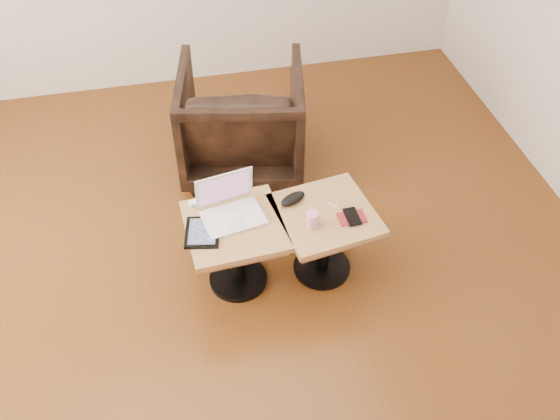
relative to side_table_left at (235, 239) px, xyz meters
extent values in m
cube|color=#532F13|center=(-0.13, -0.11, -0.34)|extent=(4.50, 4.50, 0.01)
cylinder|color=black|center=(0.00, 0.00, -0.32)|extent=(0.32, 0.32, 0.03)
cylinder|color=black|center=(0.00, 0.00, -0.11)|extent=(0.08, 0.08, 0.39)
cube|color=#975D31|center=(0.00, 0.00, 0.06)|extent=(0.48, 0.48, 0.04)
cube|color=olive|center=(0.00, 0.00, 0.10)|extent=(0.52, 0.52, 0.03)
cylinder|color=black|center=(0.48, -0.02, -0.32)|extent=(0.32, 0.32, 0.03)
cylinder|color=black|center=(0.48, -0.02, -0.11)|extent=(0.08, 0.08, 0.39)
cube|color=#975D31|center=(0.48, -0.02, 0.06)|extent=(0.52, 0.52, 0.04)
cube|color=olive|center=(0.48, -0.02, 0.10)|extent=(0.56, 0.56, 0.03)
cube|color=white|center=(0.00, 0.04, 0.12)|extent=(0.34, 0.27, 0.02)
cube|color=silver|center=(-0.01, 0.07, 0.13)|extent=(0.27, 0.15, 0.00)
cube|color=silver|center=(0.01, -0.02, 0.13)|extent=(0.09, 0.07, 0.00)
cube|color=white|center=(-0.02, 0.15, 0.23)|extent=(0.31, 0.09, 0.20)
cube|color=#A72B2D|center=(-0.02, 0.15, 0.23)|extent=(0.27, 0.07, 0.17)
cube|color=black|center=(-0.17, -0.03, 0.12)|extent=(0.21, 0.24, 0.01)
cube|color=#191E38|center=(-0.17, -0.03, 0.13)|extent=(0.17, 0.20, 0.00)
cube|color=white|center=(-0.19, 0.19, 0.12)|extent=(0.05, 0.05, 0.02)
ellipsoid|color=black|center=(0.33, 0.10, 0.14)|extent=(0.17, 0.13, 0.05)
cylinder|color=#EA4083|center=(0.38, -0.10, 0.15)|extent=(0.08, 0.08, 0.09)
sphere|color=white|center=(0.53, 0.01, 0.12)|extent=(0.01, 0.01, 0.01)
sphere|color=white|center=(0.55, 0.03, 0.12)|extent=(0.01, 0.01, 0.01)
sphere|color=white|center=(0.52, 0.03, 0.12)|extent=(0.01, 0.01, 0.01)
cylinder|color=white|center=(0.53, 0.01, 0.11)|extent=(0.07, 0.04, 0.00)
cube|color=maroon|center=(0.60, -0.09, 0.11)|extent=(0.14, 0.10, 0.01)
cube|color=black|center=(0.60, -0.09, 0.12)|extent=(0.07, 0.13, 0.01)
imported|color=black|center=(0.21, 1.00, 0.02)|extent=(0.90, 0.92, 0.71)
camera|label=1|loc=(-0.25, -2.23, 2.38)|focal=40.00mm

